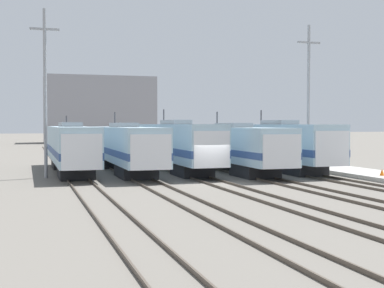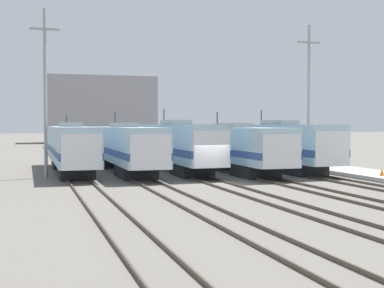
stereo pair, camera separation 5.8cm
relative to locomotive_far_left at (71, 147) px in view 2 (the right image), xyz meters
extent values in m
plane|color=#666059|center=(8.43, -10.00, -2.08)|extent=(400.00, 400.00, 0.00)
cube|color=#4C4238|center=(-0.72, -10.00, -2.01)|extent=(0.07, 120.00, 0.15)
cube|color=#4C4238|center=(0.72, -10.00, -2.01)|extent=(0.07, 120.00, 0.15)
cube|color=#4C4238|center=(3.50, -10.00, -2.01)|extent=(0.07, 120.00, 0.15)
cube|color=#4C4238|center=(4.93, -10.00, -2.01)|extent=(0.07, 120.00, 0.15)
cube|color=#4C4238|center=(7.71, -10.00, -2.01)|extent=(0.07, 120.00, 0.15)
cube|color=#4C4238|center=(9.14, -10.00, -2.01)|extent=(0.07, 120.00, 0.15)
cube|color=#4C4238|center=(11.92, -10.00, -2.01)|extent=(0.07, 120.00, 0.15)
cube|color=#4C4238|center=(13.36, -10.00, -2.01)|extent=(0.07, 120.00, 0.15)
cube|color=#4C4238|center=(16.14, -10.00, -2.01)|extent=(0.07, 120.00, 0.15)
cube|color=#4C4238|center=(17.57, -10.00, -2.01)|extent=(0.07, 120.00, 0.15)
cube|color=#232326|center=(0.00, -4.10, -1.61)|extent=(2.39, 4.05, 0.95)
cube|color=#232326|center=(0.00, 5.11, -1.61)|extent=(2.39, 4.05, 0.95)
cube|color=#9EBCCC|center=(0.00, 0.51, 0.23)|extent=(2.82, 18.43, 2.73)
cube|color=navy|center=(0.00, 0.51, -0.31)|extent=(2.86, 18.47, 0.49)
cube|color=silver|center=(0.00, -7.81, 0.03)|extent=(2.59, 2.01, 2.32)
cube|color=black|center=(0.00, -8.73, 0.54)|extent=(2.20, 0.08, 0.65)
cube|color=gray|center=(0.00, 0.51, 1.77)|extent=(1.55, 4.61, 0.35)
cylinder|color=#38383D|center=(0.00, 4.56, 2.07)|extent=(0.12, 0.12, 0.94)
cube|color=#232326|center=(4.21, -4.93, -1.61)|extent=(2.47, 4.38, 0.95)
cube|color=#232326|center=(4.21, 5.03, -1.61)|extent=(2.47, 4.38, 0.95)
cube|color=#9EBCCC|center=(4.21, 0.05, 0.21)|extent=(2.91, 19.92, 2.70)
cube|color=navy|center=(4.21, 0.05, -0.32)|extent=(2.95, 19.96, 0.49)
cube|color=silver|center=(4.21, -9.16, 0.01)|extent=(2.68, 1.72, 2.29)
cube|color=black|center=(4.21, -9.94, 0.52)|extent=(2.27, 0.08, 0.64)
cube|color=gray|center=(4.21, 0.05, 1.74)|extent=(1.60, 4.98, 0.35)
cylinder|color=#38383D|center=(4.21, 4.43, 2.22)|extent=(0.12, 0.12, 1.31)
cube|color=#232326|center=(8.43, -5.12, -1.61)|extent=(2.34, 3.94, 0.95)
cube|color=#232326|center=(8.43, 3.83, -1.61)|extent=(2.34, 3.94, 0.95)
cube|color=#9EBCCC|center=(8.43, -0.64, 0.33)|extent=(2.75, 17.91, 2.92)
cube|color=navy|center=(8.43, -0.64, -0.26)|extent=(2.79, 17.95, 0.53)
cube|color=silver|center=(8.43, -8.59, 0.11)|extent=(2.53, 2.21, 2.49)
cube|color=black|center=(8.43, -9.62, 0.66)|extent=(2.15, 0.08, 0.70)
cube|color=gray|center=(8.43, -0.64, 1.97)|extent=(1.51, 4.48, 0.35)
cylinder|color=#38383D|center=(8.43, 3.30, 2.46)|extent=(0.12, 0.12, 1.33)
cube|color=#232326|center=(12.64, -7.17, -1.61)|extent=(2.54, 3.79, 0.95)
cube|color=#232326|center=(12.64, 1.44, -1.61)|extent=(2.54, 3.79, 0.95)
cube|color=#9EBCCC|center=(12.64, -2.86, 0.20)|extent=(2.99, 17.22, 2.67)
cube|color=navy|center=(12.64, -2.86, -0.33)|extent=(3.03, 17.26, 0.48)
cube|color=silver|center=(12.64, -10.49, 0.00)|extent=(2.75, 2.18, 2.27)
cube|color=black|center=(12.64, -11.50, 0.50)|extent=(2.34, 0.08, 0.64)
cube|color=gray|center=(12.64, -2.86, 1.71)|extent=(1.64, 4.31, 0.35)
cylinder|color=#38383D|center=(12.64, 0.92, 2.21)|extent=(0.12, 0.12, 1.35)
cube|color=#232326|center=(16.85, -6.70, -1.61)|extent=(2.46, 3.57, 0.95)
cube|color=#232326|center=(16.85, 1.42, -1.61)|extent=(2.46, 3.57, 0.95)
cube|color=#9EBCCC|center=(16.85, -2.64, 0.32)|extent=(2.89, 16.24, 2.91)
cube|color=navy|center=(16.85, -2.64, -0.26)|extent=(2.93, 16.28, 0.52)
cube|color=silver|center=(16.85, -9.80, 0.10)|extent=(2.66, 2.13, 2.47)
cube|color=black|center=(16.85, -10.78, 0.65)|extent=(2.26, 0.08, 0.69)
cube|color=gray|center=(16.85, -2.64, 1.95)|extent=(1.59, 4.06, 0.35)
cylinder|color=#38383D|center=(16.85, 0.93, 2.41)|extent=(0.12, 0.12, 1.28)
cylinder|color=gray|center=(-2.03, -3.27, 3.98)|extent=(0.24, 0.24, 12.14)
cube|color=gray|center=(-2.03, -3.27, 8.60)|extent=(2.08, 0.16, 0.16)
cylinder|color=gray|center=(19.24, -3.27, 3.98)|extent=(0.24, 0.24, 12.14)
cube|color=gray|center=(19.24, -3.27, 8.60)|extent=(2.08, 0.16, 0.16)
cube|color=#A8A59E|center=(21.00, -10.00, -1.93)|extent=(4.00, 120.00, 0.31)
cone|color=orange|center=(20.22, -11.75, -1.54)|extent=(0.32, 0.32, 0.48)
cube|color=gray|center=(11.64, 71.02, 4.86)|extent=(22.83, 9.46, 13.88)
camera|label=1|loc=(-3.38, -43.12, 1.80)|focal=50.00mm
camera|label=2|loc=(-3.33, -43.14, 1.80)|focal=50.00mm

